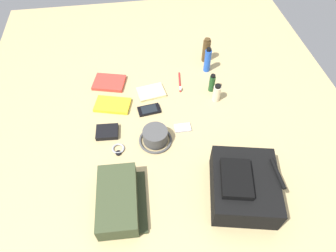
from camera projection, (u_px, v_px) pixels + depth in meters
name	position (u px, v px, depth m)	size (l,w,h in m)	color
ground_plane	(168.00, 132.00, 1.52)	(2.64, 2.02, 0.02)	tan
backpack	(243.00, 186.00, 1.24)	(0.36, 0.33, 0.16)	black
toiletry_pouch	(119.00, 200.00, 1.23)	(0.30, 0.21, 0.09)	#384228
bucket_hat	(155.00, 137.00, 1.45)	(0.17, 0.17, 0.08)	#464646
cologne_bottle	(206.00, 50.00, 1.81)	(0.05, 0.05, 0.16)	#473319
deodorant_spray	(208.00, 60.00, 1.75)	(0.04, 0.04, 0.16)	blue
shampoo_bottle	(212.00, 83.00, 1.66)	(0.03, 0.03, 0.11)	#19471E
lotion_bottle	(217.00, 93.00, 1.61)	(0.04, 0.04, 0.11)	beige
paperback_novel	(109.00, 83.00, 1.73)	(0.17, 0.21, 0.02)	red
travel_guidebook	(113.00, 105.00, 1.62)	(0.16, 0.21, 0.02)	yellow
cell_phone	(149.00, 110.00, 1.60)	(0.08, 0.13, 0.01)	black
media_player	(183.00, 128.00, 1.52)	(0.05, 0.08, 0.01)	#B7B7BC
wristwatch	(118.00, 149.00, 1.44)	(0.07, 0.06, 0.01)	#99999E
toothbrush	(180.00, 83.00, 1.73)	(0.16, 0.03, 0.02)	red
wallet	(107.00, 132.00, 1.49)	(0.09, 0.11, 0.02)	black
notepad	(151.00, 92.00, 1.68)	(0.11, 0.15, 0.02)	beige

